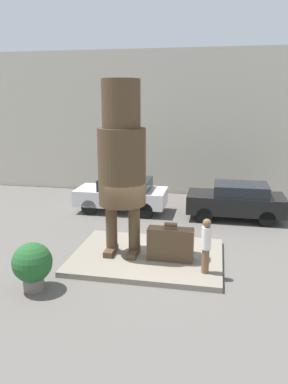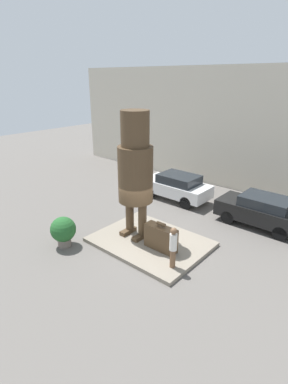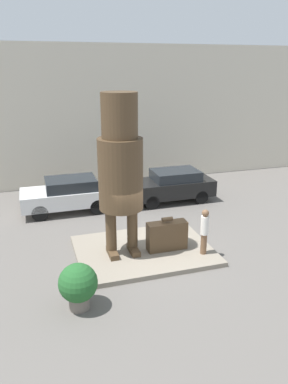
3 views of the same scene
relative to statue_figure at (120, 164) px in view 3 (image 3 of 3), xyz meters
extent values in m
plane|color=#605B56|center=(0.79, 0.04, -3.33)|extent=(60.00, 60.00, 0.00)
cube|color=gray|center=(0.79, 0.04, -3.24)|extent=(4.72, 3.58, 0.16)
cube|color=beige|center=(0.79, 8.97, 0.39)|extent=(28.00, 0.60, 7.43)
cube|color=#4C3823|center=(-0.37, -0.12, -3.07)|extent=(0.29, 0.84, 0.18)
cube|color=#4C3823|center=(0.37, -0.12, -3.07)|extent=(0.29, 0.84, 0.18)
cylinder|color=#4C3823|center=(-0.37, 0.00, -2.25)|extent=(0.37, 0.37, 1.46)
cylinder|color=#4C3823|center=(0.37, 0.00, -2.25)|extent=(0.37, 0.37, 1.46)
cylinder|color=#4C3823|center=(0.00, 0.00, -0.34)|extent=(1.46, 1.46, 2.35)
cylinder|color=#4C3823|center=(0.00, 0.00, 1.54)|extent=(1.15, 1.15, 1.41)
cube|color=#4C3823|center=(1.56, -0.23, -2.65)|extent=(1.40, 0.47, 1.01)
cylinder|color=#4C3823|center=(1.56, -0.23, -2.02)|extent=(0.39, 0.14, 0.14)
cylinder|color=brown|center=(2.65, -0.92, -2.80)|extent=(0.21, 0.21, 0.73)
cylinder|color=white|center=(2.65, -0.92, -2.11)|extent=(0.27, 0.27, 0.65)
sphere|color=brown|center=(2.65, -0.92, -1.67)|extent=(0.24, 0.24, 0.24)
cube|color=silver|center=(-1.33, 4.90, -2.62)|extent=(4.02, 1.78, 0.70)
cube|color=#1E2328|center=(-1.12, 4.90, -2.03)|extent=(2.21, 1.60, 0.49)
cylinder|color=black|center=(-2.57, 4.10, -2.97)|extent=(0.70, 0.18, 0.70)
cylinder|color=black|center=(-2.57, 5.70, -2.97)|extent=(0.70, 0.18, 0.70)
cylinder|color=black|center=(-0.08, 4.10, -2.97)|extent=(0.70, 0.18, 0.70)
cylinder|color=black|center=(-0.08, 5.70, -2.97)|extent=(0.70, 0.18, 0.70)
cube|color=black|center=(3.68, 4.77, -2.62)|extent=(4.00, 1.76, 0.75)
cube|color=#1E2328|center=(3.88, 4.77, -2.01)|extent=(2.20, 1.58, 0.46)
cylinder|color=black|center=(2.44, 3.98, -3.00)|extent=(0.65, 0.18, 0.65)
cylinder|color=black|center=(2.44, 5.56, -3.00)|extent=(0.65, 0.18, 0.65)
cylinder|color=black|center=(4.92, 3.98, -3.00)|extent=(0.65, 0.18, 0.65)
cylinder|color=black|center=(4.92, 5.56, -3.00)|extent=(0.65, 0.18, 0.65)
cylinder|color=#70665B|center=(-1.84, -2.50, -3.15)|extent=(0.56, 0.56, 0.34)
sphere|color=#235B28|center=(-1.84, -2.50, -2.53)|extent=(1.07, 1.07, 1.07)
camera|label=1|loc=(2.84, -10.90, 1.71)|focal=35.00mm
camera|label=2|loc=(7.98, -8.68, 3.42)|focal=28.00mm
camera|label=3|loc=(-2.75, -11.34, 2.98)|focal=35.00mm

